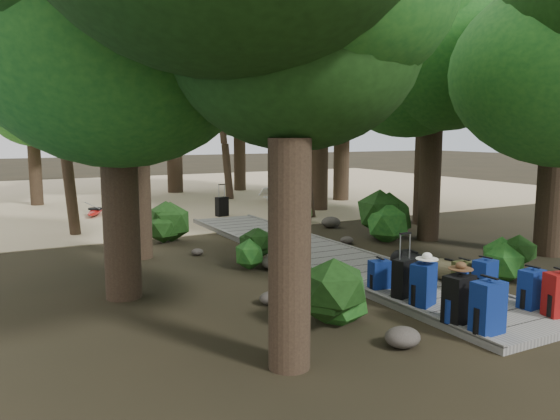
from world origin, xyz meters
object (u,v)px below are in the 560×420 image
lone_suitcase_on_sand (222,207)px  backpack_right_d (464,274)px  backpack_right_a (560,292)px  sun_lounger (275,195)px  backpack_left_b (459,296)px  backpack_left_a (488,305)px  duffel_right_black (413,262)px  backpack_left_c (423,282)px  kayak (95,211)px  duffel_right_khaki (451,271)px  backpack_right_b (531,287)px  suitcase_on_boardwalk (404,278)px  backpack_left_d (380,273)px  backpack_right_c (485,275)px

lone_suitcase_on_sand → backpack_right_d: bearing=-102.2°
backpack_right_a → sun_lounger: (3.03, 15.00, -0.19)m
backpack_left_b → backpack_right_d: 1.86m
backpack_left_a → duffel_right_black: backpack_left_a is taller
backpack_left_c → kayak: bearing=79.4°
backpack_left_a → duffel_right_black: bearing=63.9°
backpack_left_a → duffel_right_khaki: bearing=53.2°
duffel_right_khaki → backpack_left_a: bearing=-133.4°
backpack_left_a → backpack_left_c: backpack_left_a is taller
duffel_right_khaki → backpack_right_b: bearing=-99.4°
suitcase_on_boardwalk → kayak: bearing=86.2°
backpack_left_a → backpack_right_b: size_ratio=1.19×
backpack_left_d → sun_lounger: backpack_left_d is taller
backpack_left_c → backpack_right_b: (1.42, -0.92, -0.04)m
duffel_right_black → kayak: (-4.13, 11.58, -0.13)m
backpack_left_d → sun_lounger: 13.28m
backpack_left_b → kayak: backpack_left_b is taller
backpack_right_d → lone_suitcase_on_sand: bearing=90.8°
backpack_left_c → backpack_left_b: bearing=-120.3°
lone_suitcase_on_sand → sun_lounger: (3.44, 2.57, -0.05)m
backpack_left_b → sun_lounger: (4.60, 14.49, -0.21)m
backpack_left_c → sun_lounger: backpack_left_c is taller
backpack_left_c → backpack_right_a: (1.45, -1.38, -0.01)m
backpack_left_c → duffel_right_black: backpack_left_c is taller
backpack_left_a → sun_lounger: bearing=71.5°
backpack_right_a → backpack_left_c: bearing=150.2°
backpack_left_c → backpack_left_d: 1.12m
backpack_left_c → backpack_right_c: bearing=-24.4°
backpack_left_a → sun_lounger: size_ratio=0.46×
backpack_right_c → lone_suitcase_on_sand: 11.10m
backpack_left_d → backpack_right_b: bearing=-47.2°
kayak → sun_lounger: sun_lounger is taller
lone_suitcase_on_sand → kayak: size_ratio=0.19×
backpack_right_a → kayak: bearing=119.9°
duffel_right_black → backpack_right_c: bearing=-77.1°
suitcase_on_boardwalk → backpack_right_a: bearing=-69.6°
backpack_right_d → sun_lounger: (3.20, 13.27, -0.09)m
backpack_right_a → suitcase_on_boardwalk: backpack_right_a is taller
backpack_right_a → suitcase_on_boardwalk: bearing=140.4°
backpack_left_a → kayak: bearing=99.0°
backpack_right_b → backpack_right_c: size_ratio=1.03×
backpack_right_a → duffel_right_khaki: backpack_right_a is taller
backpack_left_c → sun_lounger: 14.35m
duffel_right_black → suitcase_on_boardwalk: suitcase_on_boardwalk is taller
backpack_left_a → backpack_left_b: backpack_left_a is taller
backpack_left_b → backpack_left_d: size_ratio=1.41×
backpack_left_b → duffel_right_khaki: backpack_left_b is taller
backpack_left_c → duffel_right_black: (1.31, 1.71, -0.18)m
backpack_left_a → backpack_left_b: 0.51m
backpack_left_c → lone_suitcase_on_sand: size_ratio=1.16×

